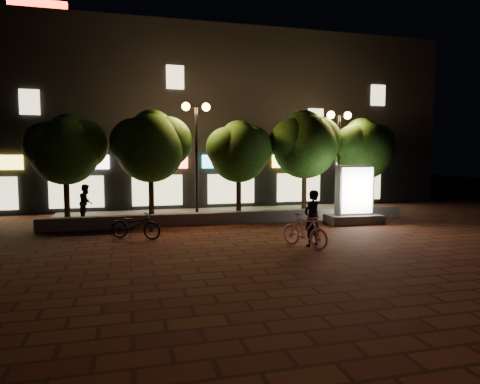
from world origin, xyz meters
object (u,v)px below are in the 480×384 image
object	(u,v)px
tree_right	(305,142)
tree_far_right	(364,147)
tree_mid	(239,149)
street_lamp_right	(339,136)
tree_far_left	(66,147)
street_lamp_left	(196,131)
ad_kiosk	(354,200)
scooter_pink	(305,231)
scooter_parked	(136,225)
tree_left	(152,144)
pedestrian	(86,202)
rider	(312,218)

from	to	relation	value
tree_right	tree_far_right	world-z (taller)	tree_right
tree_mid	street_lamp_right	size ratio (longest dim) A/B	0.90
tree_far_right	street_lamp_right	size ratio (longest dim) A/B	0.96
tree_far_left	tree_mid	xyz separation A→B (m)	(7.50, -0.00, -0.08)
street_lamp_left	ad_kiosk	xyz separation A→B (m)	(6.40, -2.60, -3.01)
tree_far_left	tree_far_right	world-z (taller)	tree_far_right
scooter_pink	scooter_parked	bearing A→B (deg)	123.80
tree_left	street_lamp_left	world-z (taller)	street_lamp_left
scooter_pink	street_lamp_left	bearing A→B (deg)	82.76
tree_mid	tree_far_right	xyz separation A→B (m)	(6.50, 0.00, 0.15)
tree_mid	street_lamp_right	xyz separation A→B (m)	(4.95, -0.26, 0.68)
ad_kiosk	scooter_pink	world-z (taller)	ad_kiosk
tree_mid	tree_right	xyz separation A→B (m)	(3.31, 0.00, 0.35)
tree_left	tree_far_right	bearing A→B (deg)	-0.00
street_lamp_right	pedestrian	world-z (taller)	street_lamp_right
tree_right	scooter_parked	distance (m)	9.51
ad_kiosk	pedestrian	distance (m)	11.76
tree_far_left	pedestrian	bearing A→B (deg)	47.89
tree_far_left	street_lamp_left	world-z (taller)	street_lamp_left
tree_far_right	rider	world-z (taller)	tree_far_right
tree_far_right	street_lamp_right	distance (m)	1.66
street_lamp_left	tree_mid	bearing A→B (deg)	7.31
tree_left	tree_right	bearing A→B (deg)	0.00
tree_far_right	scooter_pink	bearing A→B (deg)	-132.39
street_lamp_right	ad_kiosk	size ratio (longest dim) A/B	1.97
scooter_pink	scooter_parked	xyz separation A→B (m)	(-5.20, 2.78, -0.04)
tree_left	rider	bearing A→B (deg)	-54.50
tree_far_left	tree_left	size ratio (longest dim) A/B	0.95
rider	scooter_parked	xyz separation A→B (m)	(-5.51, 2.68, -0.42)
scooter_pink	tree_right	bearing A→B (deg)	38.40
tree_far_left	street_lamp_left	size ratio (longest dim) A/B	0.89
tree_right	scooter_parked	xyz separation A→B (m)	(-8.11, -3.91, -3.07)
street_lamp_right	tree_right	bearing A→B (deg)	170.90
tree_left	street_lamp_left	bearing A→B (deg)	-7.70
street_lamp_left	tree_far_left	bearing A→B (deg)	177.24
scooter_pink	scooter_parked	distance (m)	5.90
scooter_parked	street_lamp_left	bearing A→B (deg)	-7.77
rider	scooter_parked	distance (m)	6.14
tree_far_left	tree_mid	distance (m)	7.50
rider	scooter_parked	bearing A→B (deg)	-51.11
tree_mid	tree_far_left	bearing A→B (deg)	180.00
tree_left	scooter_parked	xyz separation A→B (m)	(-0.81, -3.91, -2.94)
tree_far_left	ad_kiosk	size ratio (longest dim) A/B	1.83
tree_right	street_lamp_left	size ratio (longest dim) A/B	0.98
tree_left	tree_far_right	xyz separation A→B (m)	(10.50, -0.00, -0.08)
street_lamp_right	scooter_pink	bearing A→B (deg)	-125.31
street_lamp_left	rider	xyz separation A→B (m)	(2.75, -6.32, -3.11)
tree_mid	street_lamp_left	size ratio (longest dim) A/B	0.87
tree_far_left	street_lamp_right	distance (m)	12.47
scooter_pink	rider	size ratio (longest dim) A/B	0.98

